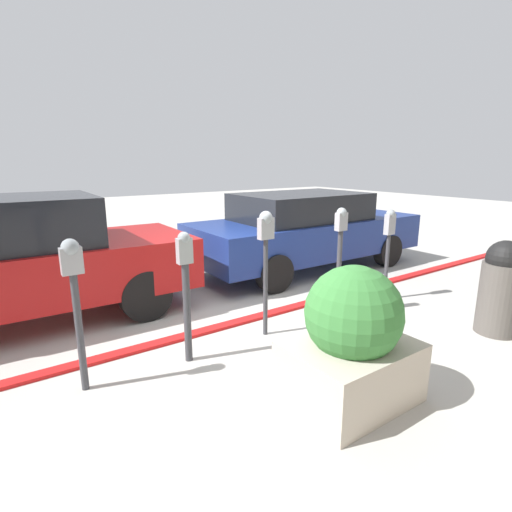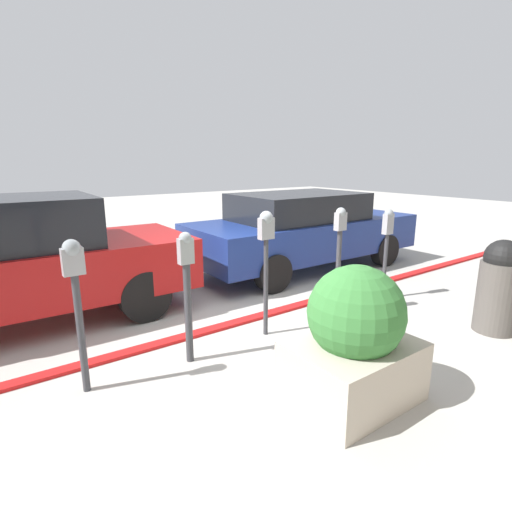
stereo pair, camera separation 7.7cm
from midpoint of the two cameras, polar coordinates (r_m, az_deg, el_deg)
name	(u,v)px [view 1 (the left image)]	position (r m, az deg, el deg)	size (l,w,h in m)	color
ground_plane	(250,323)	(5.44, -0.39, -9.53)	(40.00, 40.00, 0.00)	#ADAAA3
curb_strip	(247,320)	(5.49, -0.87, -9.06)	(19.00, 0.16, 0.04)	red
parking_meter_nearest	(74,287)	(3.93, -24.00, -4.09)	(0.18, 0.16, 1.47)	#38383D
parking_meter_second	(186,283)	(4.23, -9.48, -3.80)	(0.15, 0.13, 1.43)	#38383D
parking_meter_middle	(266,244)	(4.75, 1.87, 1.73)	(0.19, 0.16, 1.55)	#38383D
parking_meter_fourth	(340,245)	(5.53, 12.30, 1.49)	(0.16, 0.14, 1.52)	#38383D
parking_meter_farthest	(389,236)	(6.38, 18.78, 2.72)	(0.16, 0.14, 1.42)	#38383D
planter_box	(352,341)	(3.72, 14.10, -11.64)	(1.12, 0.87, 1.26)	#B2A899
parked_car_front	(12,261)	(5.98, -31.20, -0.62)	(4.52, 1.87, 1.68)	maroon
parked_car_middle	(305,229)	(7.96, 7.35, 3.79)	(4.72, 1.92, 1.51)	navy
trash_bin	(501,287)	(5.82, 31.96, -3.83)	(0.49, 0.49, 1.19)	#514C47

